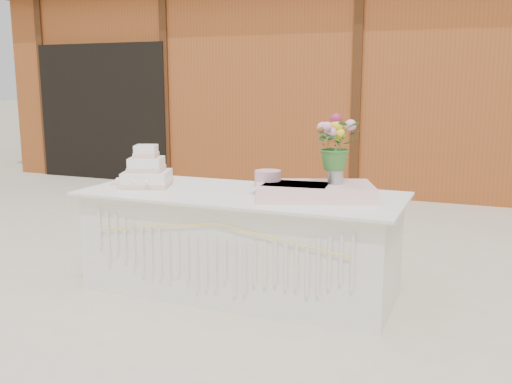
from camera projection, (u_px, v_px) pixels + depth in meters
ground at (242, 290)px, 4.39m from camera, size 80.00×80.00×0.00m
barn at (382, 77)px, 9.55m from camera, size 12.60×4.60×3.30m
cake_table at (241, 242)px, 4.31m from camera, size 2.40×1.00×0.77m
wedding_cake at (147, 172)px, 4.49m from camera, size 0.46×0.46×0.33m
pink_cake_stand at (268, 181)px, 4.16m from camera, size 0.25×0.25×0.18m
satin_runner at (314, 191)px, 4.02m from camera, size 0.93×0.73×0.10m
flower_vase at (336, 173)px, 4.00m from camera, size 0.11×0.11×0.15m
bouquet at (337, 138)px, 3.95m from camera, size 0.41×0.40×0.35m
loose_flowers at (126, 182)px, 4.67m from camera, size 0.22×0.34×0.02m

